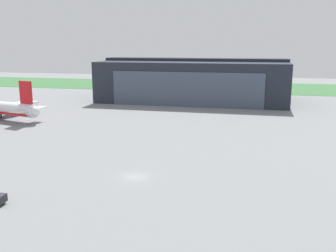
{
  "coord_description": "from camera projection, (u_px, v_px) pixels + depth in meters",
  "views": [
    {
      "loc": [
        20.85,
        -62.02,
        23.48
      ],
      "look_at": [
        1.06,
        21.69,
        4.88
      ],
      "focal_mm": 40.69,
      "sensor_mm": 36.0,
      "label": 1
    }
  ],
  "objects": [
    {
      "name": "ground_plane",
      "position": [
        135.0,
        177.0,
        68.64
      ],
      "size": [
        440.0,
        440.0,
        0.0
      ],
      "primitive_type": "plane",
      "color": "slate"
    },
    {
      "name": "grass_field_strip",
      "position": [
        219.0,
        87.0,
        212.48
      ],
      "size": [
        440.0,
        56.0,
        0.08
      ],
      "primitive_type": "cube",
      "color": "#396B3B",
      "rests_on": "ground_plane"
    },
    {
      "name": "maintenance_hangar",
      "position": [
        194.0,
        80.0,
        161.24
      ],
      "size": [
        76.17,
        38.58,
        17.66
      ],
      "color": "#232833",
      "rests_on": "ground_plane"
    }
  ]
}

